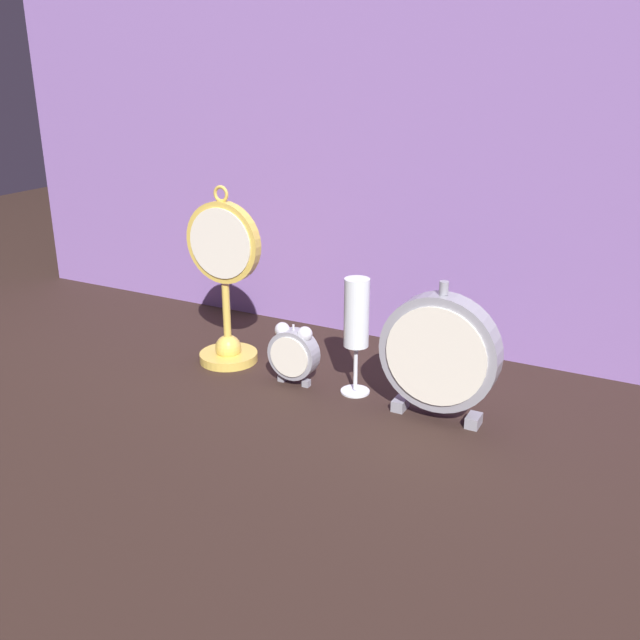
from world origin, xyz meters
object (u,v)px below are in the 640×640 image
at_px(pocket_watch_on_stand, 225,289).
at_px(mantel_clock_silver, 439,354).
at_px(alarm_clock_twin_bell, 293,352).
at_px(champagne_flute, 356,321).

xyz_separation_m(pocket_watch_on_stand, mantel_clock_silver, (0.42, -0.04, -0.03)).
bearing_deg(alarm_clock_twin_bell, champagne_flute, 10.07).
distance_m(pocket_watch_on_stand, mantel_clock_silver, 0.42).
height_order(alarm_clock_twin_bell, mantel_clock_silver, mantel_clock_silver).
relative_size(mantel_clock_silver, champagne_flute, 1.12).
distance_m(alarm_clock_twin_bell, champagne_flute, 0.13).
xyz_separation_m(alarm_clock_twin_bell, champagne_flute, (0.11, 0.02, 0.07)).
relative_size(pocket_watch_on_stand, mantel_clock_silver, 1.46).
xyz_separation_m(pocket_watch_on_stand, alarm_clock_twin_bell, (0.16, -0.03, -0.08)).
bearing_deg(pocket_watch_on_stand, champagne_flute, -2.47).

